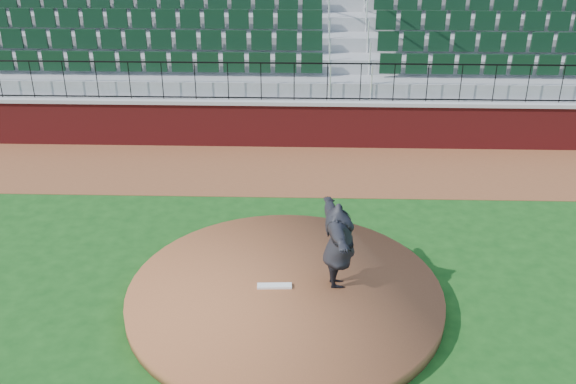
{
  "coord_description": "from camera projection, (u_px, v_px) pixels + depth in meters",
  "views": [
    {
      "loc": [
        0.34,
        -10.01,
        7.06
      ],
      "look_at": [
        0.0,
        1.5,
        1.3
      ],
      "focal_mm": 41.67,
      "sensor_mm": 36.0,
      "label": 1
    }
  ],
  "objects": [
    {
      "name": "pitcher",
      "position": [
        339.0,
        245.0,
        11.54
      ],
      "size": [
        0.78,
        2.07,
        1.64
      ],
      "primitive_type": "imported",
      "rotation": [
        0.0,
        0.0,
        1.69
      ],
      "color": "black",
      "rests_on": "pitchers_mound"
    },
    {
      "name": "pitchers_mound",
      "position": [
        285.0,
        296.0,
        11.82
      ],
      "size": [
        5.57,
        5.57,
        0.25
      ],
      "primitive_type": "cylinder",
      "color": "brown",
      "rests_on": "ground"
    },
    {
      "name": "seating_stands",
      "position": [
        296.0,
        38.0,
        19.79
      ],
      "size": [
        34.0,
        5.1,
        4.6
      ],
      "primitive_type": null,
      "color": "gray",
      "rests_on": "ground"
    },
    {
      "name": "concourse_wall",
      "position": [
        298.0,
        4.0,
        22.09
      ],
      "size": [
        34.0,
        0.5,
        5.5
      ],
      "primitive_type": "cube",
      "color": "maroon",
      "rests_on": "ground"
    },
    {
      "name": "wall_railing",
      "position": [
        294.0,
        82.0,
        17.57
      ],
      "size": [
        34.0,
        0.05,
        1.0
      ],
      "primitive_type": null,
      "color": "black",
      "rests_on": "wall_cap"
    },
    {
      "name": "pitching_rubber",
      "position": [
        274.0,
        286.0,
        11.84
      ],
      "size": [
        0.62,
        0.18,
        0.04
      ],
      "primitive_type": "cube",
      "rotation": [
        0.0,
        0.0,
        0.05
      ],
      "color": "white",
      "rests_on": "pitchers_mound"
    },
    {
      "name": "warning_track",
      "position": [
        293.0,
        169.0,
        16.94
      ],
      "size": [
        34.0,
        3.2,
        0.01
      ],
      "primitive_type": "cube",
      "color": "brown",
      "rests_on": "ground"
    },
    {
      "name": "field_wall",
      "position": [
        294.0,
        125.0,
        18.11
      ],
      "size": [
        34.0,
        0.35,
        1.2
      ],
      "primitive_type": "cube",
      "color": "maroon",
      "rests_on": "ground"
    },
    {
      "name": "wall_cap",
      "position": [
        294.0,
        102.0,
        17.82
      ],
      "size": [
        34.0,
        0.45,
        0.1
      ],
      "primitive_type": "cube",
      "color": "#B7B7B7",
      "rests_on": "field_wall"
    },
    {
      "name": "ground",
      "position": [
        286.0,
        293.0,
        12.12
      ],
      "size": [
        90.0,
        90.0,
        0.0
      ],
      "primitive_type": "plane",
      "color": "#144614",
      "rests_on": "ground"
    }
  ]
}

